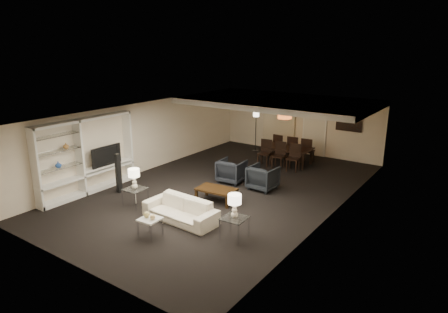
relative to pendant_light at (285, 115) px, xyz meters
name	(u,v)px	position (x,y,z in m)	size (l,w,h in m)	color
floor	(224,190)	(-0.30, -3.50, -1.92)	(11.00, 11.00, 0.00)	black
ceiling	(224,112)	(-0.30, -3.50, 0.58)	(7.00, 11.00, 0.02)	silver
wall_back	(299,123)	(-0.30, 2.00, -0.67)	(7.00, 0.02, 2.50)	beige
wall_front	(68,211)	(-0.30, -9.00, -0.67)	(7.00, 0.02, 2.50)	beige
wall_left	(144,137)	(-3.80, -3.50, -0.67)	(0.02, 11.00, 2.50)	beige
wall_right	(333,172)	(3.20, -3.50, -0.67)	(0.02, 11.00, 2.50)	beige
ceiling_soffit	(278,102)	(-0.30, 0.00, 0.48)	(7.00, 4.00, 0.20)	silver
curtains	(279,123)	(-1.20, 1.92, -0.72)	(1.50, 0.12, 2.40)	beige
door	(314,130)	(0.40, 1.97, -0.87)	(0.90, 0.05, 2.10)	silver
painting	(349,122)	(1.80, 1.96, -0.37)	(0.95, 0.04, 0.65)	#142D38
media_unit	(87,156)	(-3.61, -6.10, -0.74)	(0.38, 3.40, 2.35)	white
pendant_light	(285,115)	(0.00, 0.00, 0.00)	(0.52, 0.52, 0.24)	#D8591E
sofa	(180,210)	(0.08, -6.04, -1.62)	(2.07, 0.81, 0.60)	beige
coffee_table	(216,195)	(0.08, -4.44, -1.72)	(1.14, 0.66, 0.41)	black
armchair_left	(232,171)	(-0.52, -2.74, -1.53)	(0.82, 0.85, 0.77)	black
armchair_right	(263,178)	(0.68, -2.74, -1.53)	(0.82, 0.85, 0.77)	black
side_table_left	(135,197)	(-1.62, -6.04, -1.65)	(0.57, 0.57, 0.53)	white
side_table_right	(234,228)	(1.78, -6.04, -1.65)	(0.57, 0.57, 0.53)	white
table_lamp_left	(134,179)	(-1.62, -6.04, -1.10)	(0.32, 0.32, 0.59)	beige
table_lamp_right	(235,206)	(1.78, -6.04, -1.10)	(0.32, 0.32, 0.59)	#EFE1CA
marble_table	(150,228)	(0.08, -7.14, -1.68)	(0.47, 0.47, 0.47)	white
gold_gourd_a	(147,215)	(-0.02, -7.14, -1.37)	(0.15, 0.15, 0.15)	tan
gold_gourd_b	(153,217)	(0.18, -7.14, -1.38)	(0.13, 0.13, 0.13)	#F1C780
television	(104,155)	(-3.58, -5.48, -0.85)	(0.14, 1.10, 0.64)	black
vase_blue	(58,165)	(-3.61, -7.07, -0.77)	(0.18, 0.18, 0.19)	#254CA0
vase_amber	(66,146)	(-3.61, -6.76, -0.27)	(0.16, 0.16, 0.17)	#AF773A
floor_speaker	(118,173)	(-2.85, -5.56, -1.30)	(0.14, 0.14, 1.25)	black
dining_table	(286,156)	(0.05, 0.17, -1.59)	(1.88, 1.05, 0.66)	black
chair_nl	(264,153)	(-0.55, -0.48, -1.43)	(0.46, 0.46, 0.98)	black
chair_nm	(278,155)	(0.05, -0.48, -1.43)	(0.46, 0.46, 0.98)	black
chair_nr	(293,158)	(0.65, -0.48, -1.43)	(0.46, 0.46, 0.98)	black
chair_fl	(280,146)	(-0.55, 0.82, -1.43)	(0.46, 0.46, 0.98)	black
chair_fm	(294,148)	(0.05, 0.82, -1.43)	(0.46, 0.46, 0.98)	black
chair_fr	(308,150)	(0.65, 0.82, -1.43)	(0.46, 0.46, 0.98)	black
floor_lamp	(256,131)	(-1.90, 1.16, -1.05)	(0.25, 0.25, 1.73)	black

